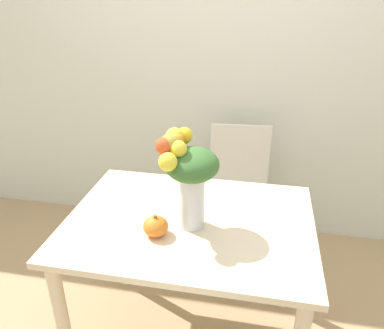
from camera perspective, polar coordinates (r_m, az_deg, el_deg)
The scene contains 5 objects.
wall_back at distance 2.61m, azimuth 4.93°, elevation 17.09°, with size 8.00×0.06×2.70m.
dining_table at distance 1.79m, azimuth -0.38°, elevation -11.69°, with size 1.11×0.82×0.78m.
flower_vase at distance 1.55m, azimuth -0.54°, elevation -1.37°, with size 0.25×0.25×0.44m.
pumpkin at distance 1.60m, azimuth -5.56°, elevation -9.34°, with size 0.11×0.11×0.10m.
dining_chair_near_window at distance 2.54m, azimuth 7.00°, elevation -4.38°, with size 0.45×0.45×0.91m.
Camera 1 is at (0.28, -1.39, 1.74)m, focal length 35.00 mm.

